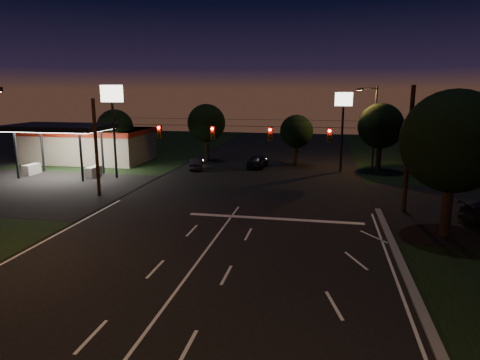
% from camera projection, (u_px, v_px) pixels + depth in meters
% --- Properties ---
extents(ground, '(140.00, 140.00, 0.00)m').
position_uv_depth(ground, '(177.00, 291.00, 18.85)').
color(ground, black).
rests_on(ground, ground).
extents(cross_street_left, '(20.00, 16.00, 0.02)m').
position_uv_depth(cross_street_left, '(23.00, 189.00, 37.98)').
color(cross_street_left, black).
rests_on(cross_street_left, ground).
extents(stop_bar, '(12.00, 0.50, 0.01)m').
position_uv_depth(stop_bar, '(274.00, 219.00, 29.32)').
color(stop_bar, silver).
rests_on(stop_bar, ground).
extents(utility_pole_right, '(0.30, 0.30, 9.00)m').
position_uv_depth(utility_pole_right, '(403.00, 212.00, 30.98)').
color(utility_pole_right, black).
rests_on(utility_pole_right, ground).
extents(utility_pole_left, '(0.28, 0.28, 8.00)m').
position_uv_depth(utility_pole_left, '(100.00, 196.00, 35.51)').
color(utility_pole_left, black).
rests_on(utility_pole_left, ground).
extents(signal_span, '(24.00, 0.40, 1.56)m').
position_uv_depth(signal_span, '(241.00, 133.00, 32.07)').
color(signal_span, black).
rests_on(signal_span, ground).
extents(gas_station, '(14.20, 16.10, 5.25)m').
position_uv_depth(gas_station, '(88.00, 143.00, 51.65)').
color(gas_station, gray).
rests_on(gas_station, ground).
extents(pole_sign_left_near, '(2.20, 0.30, 9.10)m').
position_uv_depth(pole_sign_left_near, '(113.00, 108.00, 41.16)').
color(pole_sign_left_near, black).
rests_on(pole_sign_left_near, ground).
extents(pole_sign_right, '(1.80, 0.30, 8.40)m').
position_uv_depth(pole_sign_right, '(343.00, 113.00, 44.84)').
color(pole_sign_right, black).
rests_on(pole_sign_right, ground).
extents(street_light_right_far, '(2.20, 0.35, 9.00)m').
position_uv_depth(street_light_right_far, '(372.00, 122.00, 46.36)').
color(street_light_right_far, black).
rests_on(street_light_right_far, ground).
extents(tree_right_near, '(6.00, 6.00, 8.76)m').
position_uv_depth(tree_right_near, '(453.00, 142.00, 24.88)').
color(tree_right_near, black).
rests_on(tree_right_near, ground).
extents(tree_far_a, '(4.20, 4.20, 6.42)m').
position_uv_depth(tree_far_a, '(116.00, 128.00, 50.26)').
color(tree_far_a, black).
rests_on(tree_far_a, ground).
extents(tree_far_b, '(4.60, 4.60, 6.98)m').
position_uv_depth(tree_far_b, '(207.00, 124.00, 52.15)').
color(tree_far_b, black).
rests_on(tree_far_b, ground).
extents(tree_far_c, '(3.80, 3.80, 5.86)m').
position_uv_depth(tree_far_c, '(297.00, 132.00, 49.25)').
color(tree_far_c, black).
rests_on(tree_far_c, ground).
extents(tree_far_d, '(4.80, 4.80, 7.30)m').
position_uv_depth(tree_far_d, '(381.00, 126.00, 45.46)').
color(tree_far_d, black).
rests_on(tree_far_d, ground).
extents(tree_far_e, '(4.00, 4.00, 6.18)m').
position_uv_depth(tree_far_e, '(467.00, 137.00, 42.16)').
color(tree_far_e, black).
rests_on(tree_far_e, ground).
extents(car_oncoming_a, '(2.09, 4.55, 1.51)m').
position_uv_depth(car_oncoming_a, '(257.00, 161.00, 48.37)').
color(car_oncoming_a, black).
rests_on(car_oncoming_a, ground).
extents(car_oncoming_b, '(2.19, 4.03, 1.26)m').
position_uv_depth(car_oncoming_b, '(196.00, 164.00, 47.28)').
color(car_oncoming_b, black).
rests_on(car_oncoming_b, ground).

